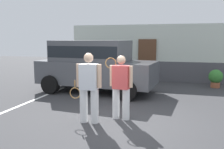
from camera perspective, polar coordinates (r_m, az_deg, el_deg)
ground_plane at (r=6.35m, az=1.07°, el=-11.11°), size 40.00×40.00×0.00m
parking_stripe_0 at (r=9.04m, az=-17.53°, el=-5.58°), size 0.12×4.40×0.01m
house_frontage at (r=12.71m, az=9.09°, el=4.67°), size 8.46×0.40×2.84m
parked_suv at (r=9.76m, az=-4.11°, el=2.59°), size 4.75×2.49×2.05m
tennis_player_man at (r=6.15m, az=-5.44°, el=-2.94°), size 0.91×0.29×1.77m
tennis_player_woman at (r=6.41m, az=2.09°, el=-2.74°), size 0.76×0.29×1.69m
potted_plant_by_porch at (r=11.59m, az=23.01°, el=-0.67°), size 0.60×0.60×0.79m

